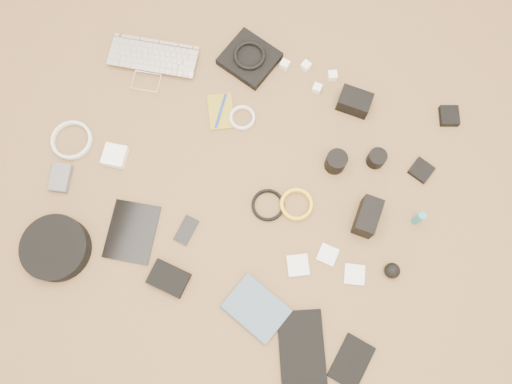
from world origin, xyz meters
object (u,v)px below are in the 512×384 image
(laptop, at_px, (151,68))
(headphone_case, at_px, (56,248))
(paperback, at_px, (242,326))
(tablet, at_px, (132,232))
(phone, at_px, (186,230))
(dslr_camera, at_px, (355,102))

(laptop, xyz_separation_m, headphone_case, (-0.07, -0.74, 0.02))
(headphone_case, height_order, paperback, headphone_case)
(tablet, distance_m, phone, 0.19)
(dslr_camera, bearing_deg, headphone_case, -131.49)
(dslr_camera, xyz_separation_m, phone, (-0.44, -0.63, -0.03))
(dslr_camera, distance_m, phone, 0.77)
(tablet, bearing_deg, phone, 11.90)
(paperback, bearing_deg, phone, 71.29)
(laptop, xyz_separation_m, dslr_camera, (0.77, 0.08, 0.02))
(dslr_camera, bearing_deg, phone, -120.86)
(tablet, distance_m, paperback, 0.50)
(headphone_case, bearing_deg, tablet, 30.48)
(laptop, relative_size, dslr_camera, 2.89)
(phone, height_order, headphone_case, headphone_case)
(phone, bearing_deg, headphone_case, -144.95)
(headphone_case, relative_size, paperback, 1.17)
(dslr_camera, bearing_deg, paperback, -96.05)
(phone, relative_size, paperback, 0.51)
(paperback, bearing_deg, headphone_case, 107.91)
(headphone_case, bearing_deg, phone, 25.33)
(dslr_camera, distance_m, headphone_case, 1.17)
(tablet, height_order, phone, tablet)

